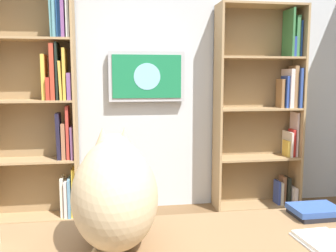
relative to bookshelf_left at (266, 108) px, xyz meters
name	(u,v)px	position (x,y,z in m)	size (l,w,h in m)	color
wall_back	(148,74)	(1.17, -0.16, 0.34)	(4.52, 0.06, 2.70)	silver
bookshelf_left	(266,108)	(0.00, 0.00, 0.00)	(0.87, 0.28, 2.02)	tan
bookshelf_right	(44,100)	(2.15, 0.01, 0.10)	(0.79, 0.28, 2.21)	tan
wall_mounted_tv	(147,77)	(1.20, -0.08, 0.32)	(0.73, 0.07, 0.48)	#B7B7BC
cat	(115,187)	(1.54, 2.30, -0.06)	(0.29, 0.59, 0.37)	#D1B284
desk_book_stack	(314,211)	(0.75, 2.21, -0.22)	(0.19, 0.14, 0.04)	black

